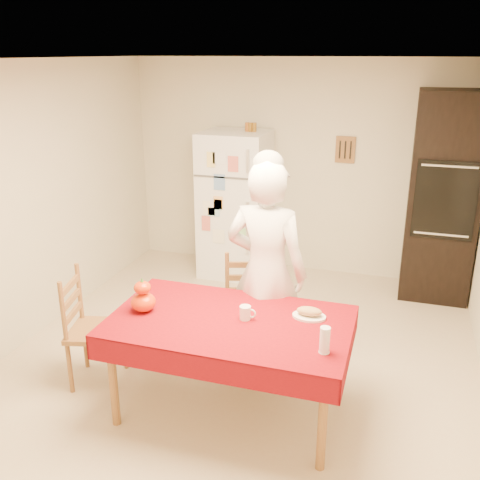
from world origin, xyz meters
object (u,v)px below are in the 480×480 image
at_px(chair_left, 87,324).
at_px(coffee_mug, 245,313).
at_px(chair_far, 248,306).
at_px(refrigerator, 235,204).
at_px(bread_plate, 309,316).
at_px(oven_cabinet, 443,198).
at_px(pumpkin_lower, 143,302).
at_px(dining_table, 230,329).
at_px(seated_woman, 266,273).
at_px(wine_glass, 325,340).

xyz_separation_m(chair_left, coffee_mug, (1.31, -0.00, 0.30)).
height_order(chair_far, chair_left, same).
bearing_deg(refrigerator, chair_far, -69.00).
bearing_deg(bread_plate, oven_cabinet, 68.42).
height_order(chair_far, pumpkin_lower, chair_far).
relative_size(chair_left, pumpkin_lower, 5.19).
relative_size(oven_cabinet, coffee_mug, 22.00).
bearing_deg(dining_table, seated_woman, 78.43).
distance_m(refrigerator, wine_glass, 3.19).
bearing_deg(dining_table, oven_cabinet, 60.49).
relative_size(oven_cabinet, chair_far, 2.32).
xyz_separation_m(pumpkin_lower, wine_glass, (1.35, -0.18, 0.02)).
bearing_deg(wine_glass, bread_plate, 112.01).
xyz_separation_m(refrigerator, coffee_mug, (0.89, -2.54, -0.04)).
height_order(wine_glass, bread_plate, wine_glass).
bearing_deg(chair_left, oven_cabinet, -60.15).
relative_size(chair_left, bread_plate, 3.96).
distance_m(seated_woman, wine_glass, 0.99).
height_order(chair_left, bread_plate, chair_left).
bearing_deg(seated_woman, pumpkin_lower, 43.81).
height_order(seated_woman, coffee_mug, seated_woman).
height_order(coffee_mug, pumpkin_lower, pumpkin_lower).
distance_m(refrigerator, coffee_mug, 2.69).
bearing_deg(coffee_mug, dining_table, -155.77).
bearing_deg(bread_plate, wine_glass, -67.99).
relative_size(dining_table, seated_woman, 0.94).
bearing_deg(wine_glass, chair_left, 171.71).
xyz_separation_m(refrigerator, dining_table, (0.79, -2.58, -0.16)).
bearing_deg(dining_table, pumpkin_lower, -175.46).
distance_m(dining_table, bread_plate, 0.57).
xyz_separation_m(chair_left, bread_plate, (1.74, 0.15, 0.26)).
xyz_separation_m(oven_cabinet, dining_table, (-1.49, -2.63, -0.41)).
height_order(chair_far, bread_plate, chair_far).
distance_m(oven_cabinet, chair_left, 3.78).
xyz_separation_m(dining_table, coffee_mug, (0.10, 0.05, 0.12)).
bearing_deg(chair_far, pumpkin_lower, -141.97).
height_order(refrigerator, chair_far, refrigerator).
relative_size(coffee_mug, bread_plate, 0.42).
height_order(pumpkin_lower, bread_plate, pumpkin_lower).
distance_m(oven_cabinet, wine_glass, 2.98).
bearing_deg(chair_far, bread_plate, -58.32).
height_order(dining_table, coffee_mug, coffee_mug).
xyz_separation_m(chair_far, wine_glass, (0.79, -0.98, 0.34)).
distance_m(oven_cabinet, bread_plate, 2.63).
xyz_separation_m(oven_cabinet, chair_far, (-1.57, -1.89, -0.59)).
xyz_separation_m(dining_table, bread_plate, (0.53, 0.20, 0.08)).
bearing_deg(coffee_mug, oven_cabinet, 61.75).
bearing_deg(chair_far, dining_table, -100.27).
xyz_separation_m(dining_table, seated_woman, (0.12, 0.56, 0.22)).
bearing_deg(chair_far, coffee_mug, -91.96).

